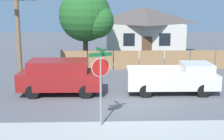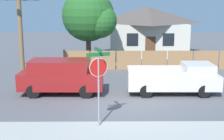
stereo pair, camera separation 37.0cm
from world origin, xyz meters
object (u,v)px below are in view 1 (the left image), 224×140
Objects in this scene: red_suv at (60,76)px; stop_sign at (101,74)px; orange_pickup at (175,78)px; palm_tree at (16,5)px; oak_tree at (87,17)px; house at (143,30)px.

stop_sign is (2.17, -4.61, 1.14)m from red_suv.
orange_pickup is at bearing 27.45° from stop_sign.
palm_tree is 10.41m from orange_pickup.
red_suv is (2.93, -3.08, -3.71)m from palm_tree.
orange_pickup is (9.15, -3.08, -3.90)m from palm_tree.
oak_tree reaches higher than red_suv.
oak_tree is at bearing 123.01° from orange_pickup.
palm_tree is at bearing 134.23° from red_suv.
palm_tree is at bearing -130.72° from house.
palm_tree reaches higher than red_suv.
house is 1.38× the size of palm_tree.
palm_tree is at bearing 162.07° from orange_pickup.
house is at bearing 90.76° from orange_pickup.
palm_tree is 1.12× the size of orange_pickup.
palm_tree is 1.23× the size of red_suv.
house reaches higher than stop_sign.
oak_tree is at bearing -131.69° from house.
orange_pickup is at bearing 0.67° from red_suv.
red_suv is at bearing 93.97° from stop_sign.
stop_sign is at bearing -56.46° from palm_tree.
palm_tree is (-9.14, -10.62, 2.35)m from house.
palm_tree reaches higher than house.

